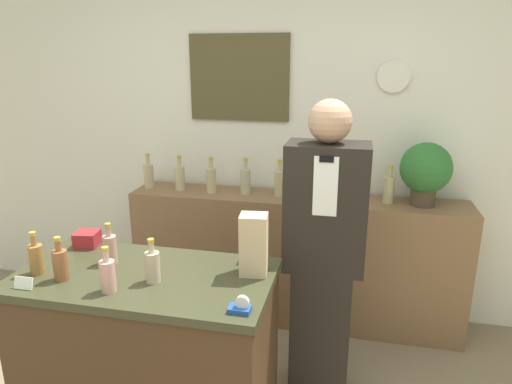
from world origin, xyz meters
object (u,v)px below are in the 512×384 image
at_px(tape_dispenser, 240,307).
at_px(shopkeeper, 324,257).
at_px(potted_plant, 426,170).
at_px(paper_bag, 254,245).

bearing_deg(tape_dispenser, shopkeeper, 69.52).
bearing_deg(tape_dispenser, potted_plant, 59.78).
relative_size(shopkeeper, potted_plant, 4.06).
relative_size(shopkeeper, tape_dispenser, 18.97).
distance_m(shopkeeper, tape_dispenser, 0.80).
bearing_deg(shopkeeper, paper_bag, -127.09).
relative_size(paper_bag, tape_dispenser, 3.27).
relative_size(potted_plant, paper_bag, 1.43).
distance_m(potted_plant, paper_bag, 1.46).
relative_size(shopkeeper, paper_bag, 5.80).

